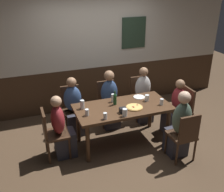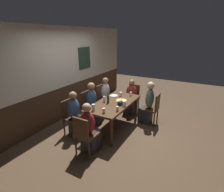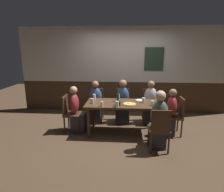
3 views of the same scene
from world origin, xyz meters
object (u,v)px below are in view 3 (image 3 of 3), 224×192
chair_head_west (70,112)px  pint_glass_pale (94,98)px  person_mid_far (123,105)px  tumbler_short (144,100)px  person_head_east (169,116)px  chair_right_near (160,128)px  condiment_caddy (118,103)px  beer_bottle_green (118,97)px  highball_clear (93,101)px  chair_left_far (96,103)px  dining_table (122,106)px  person_right_far (150,106)px  pint_glass_amber (102,104)px  chair_right_far (150,104)px  person_left_far (95,105)px  pizza (129,104)px  beer_glass_half (152,103)px  pint_glass_stout (118,98)px  plate_white_large (140,100)px  person_head_west (77,113)px  person_right_near (158,124)px  chair_head_east (176,114)px  tumbler_water (117,104)px

chair_head_west → pint_glass_pale: size_ratio=5.69×
person_mid_far → tumbler_short: bearing=-50.5°
person_head_east → chair_right_near: bearing=-113.1°
condiment_caddy → beer_bottle_green: bearing=92.4°
highball_clear → chair_left_far: bearing=93.9°
person_head_east → condiment_caddy: size_ratio=9.88×
dining_table → tumbler_short: size_ratio=14.54×
person_right_far → person_mid_far: person_mid_far is taller
pint_glass_amber → dining_table: bearing=36.1°
chair_right_far → person_right_far: size_ratio=0.77×
person_mid_far → person_left_far: bearing=-179.9°
chair_right_far → person_mid_far: size_ratio=0.75×
pizza → beer_glass_half: size_ratio=2.62×
pint_glass_stout → plate_white_large: (0.53, 0.01, -0.06)m
person_mid_far → highball_clear: (-0.67, -0.76, 0.30)m
pizza → beer_bottle_green: 0.37m
person_mid_far → person_head_west: size_ratio=1.05×
beer_bottle_green → person_right_far: bearing=32.7°
chair_right_near → person_mid_far: bearing=116.5°
beer_glass_half → pint_glass_pale: 1.39m
person_right_near → chair_head_west: bearing=161.6°
pint_glass_amber → chair_head_east: bearing=10.6°
tumbler_water → tumbler_short: bearing=33.3°
person_right_far → plate_white_large: bearing=-126.5°
person_right_near → plate_white_large: bearing=108.8°
chair_head_west → pint_glass_stout: 1.22m
person_left_far → beer_bottle_green: size_ratio=4.37×
person_head_east → tumbler_short: 0.69m
pizza → chair_right_far: bearing=58.8°
chair_head_west → highball_clear: size_ratio=7.85×
person_left_far → pint_glass_stout: (0.64, -0.42, 0.33)m
person_right_near → beer_bottle_green: (-0.84, 0.78, 0.33)m
person_mid_far → condiment_caddy: person_mid_far is taller
person_head_east → pizza: (-0.92, -0.12, 0.30)m
chair_right_near → person_right_near: size_ratio=0.73×
chair_left_far → highball_clear: (0.06, -0.92, 0.29)m
tumbler_short → highball_clear: 1.18m
highball_clear → plate_white_large: bearing=17.3°
chair_right_far → pint_glass_amber: size_ratio=8.09×
person_right_near → pint_glass_pale: bearing=149.7°
pint_glass_amber → pint_glass_pale: (-0.25, 0.48, 0.02)m
chair_left_far → chair_head_west: bearing=-122.1°
person_right_near → tumbler_short: 0.81m
person_head_east → person_right_far: person_right_far is taller
dining_table → chair_left_far: size_ratio=1.90×
condiment_caddy → chair_head_west: bearing=169.6°
chair_left_far → beer_bottle_green: 1.01m
plate_white_large → condiment_caddy: 0.69m
pint_glass_amber → highball_clear: 0.32m
chair_head_west → beer_glass_half: chair_head_west is taller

